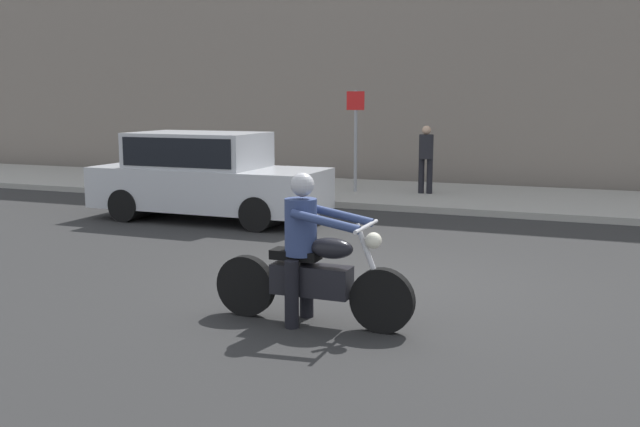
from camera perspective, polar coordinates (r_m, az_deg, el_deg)
The scene contains 7 objects.
ground_plane at distance 9.18m, azimuth 4.91°, elevation -5.69°, with size 80.00×80.00×0.00m, color #282828.
sidewalk_slab at distance 16.85m, azimuth 12.71°, elevation 1.21°, with size 40.00×4.40×0.14m, color #99968E.
building_facade at distance 20.20m, azimuth 14.75°, elevation 15.63°, with size 40.00×1.40×9.41m, color slate.
motorcycle_with_rider_denim_blue at distance 7.41m, azimuth -0.78°, elevation -4.05°, with size 2.23×0.70×1.61m.
parked_sedan_silver at distance 14.03m, azimuth -9.29°, elevation 3.09°, with size 4.62×1.82×1.72m.
street_sign_post at distance 17.01m, azimuth 2.90°, elevation 6.75°, with size 0.44×0.08×2.44m.
pedestrian_bystander at distance 16.87m, azimuth 8.59°, elevation 4.78°, with size 0.34×0.34×1.61m.
Camera 1 is at (2.51, -8.51, 2.36)m, focal length 39.45 mm.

